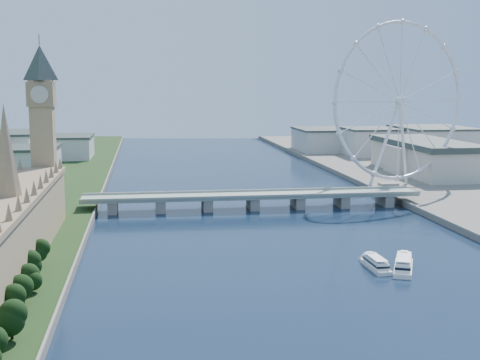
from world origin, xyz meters
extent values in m
cube|color=tan|center=(-128.00, 170.00, 17.00)|extent=(24.00, 200.00, 28.00)
cone|color=#937A59|center=(-128.00, 170.00, 53.00)|extent=(12.00, 12.00, 40.00)
cube|color=tan|center=(-128.00, 278.00, 43.00)|extent=(13.00, 13.00, 80.00)
cube|color=#937A59|center=(-128.00, 278.00, 75.00)|extent=(15.00, 15.00, 14.00)
pyramid|color=#2D3833|center=(-128.00, 278.00, 103.00)|extent=(20.02, 20.02, 20.00)
cube|color=gray|center=(0.00, 300.00, 8.50)|extent=(220.00, 22.00, 2.00)
cube|color=gray|center=(-90.00, 300.00, 3.75)|extent=(6.00, 20.00, 7.50)
cube|color=gray|center=(-60.00, 300.00, 3.75)|extent=(6.00, 20.00, 7.50)
cube|color=gray|center=(-30.00, 300.00, 3.75)|extent=(6.00, 20.00, 7.50)
cube|color=gray|center=(0.00, 300.00, 3.75)|extent=(6.00, 20.00, 7.50)
cube|color=gray|center=(30.00, 300.00, 3.75)|extent=(6.00, 20.00, 7.50)
cube|color=gray|center=(60.00, 300.00, 3.75)|extent=(6.00, 20.00, 7.50)
cube|color=gray|center=(90.00, 300.00, 3.75)|extent=(6.00, 20.00, 7.50)
torus|color=silver|center=(120.00, 355.00, 68.00)|extent=(113.60, 39.12, 118.60)
cylinder|color=silver|center=(120.00, 355.00, 68.00)|extent=(7.25, 6.61, 6.00)
cube|color=gray|center=(117.00, 365.00, 4.00)|extent=(14.00, 10.00, 2.00)
cube|color=beige|center=(-160.00, 430.00, 16.00)|extent=(40.00, 60.00, 26.00)
cube|color=beige|center=(-200.00, 520.00, 19.00)|extent=(60.00, 80.00, 32.00)
cube|color=beige|center=(-150.00, 600.00, 14.00)|extent=(50.00, 70.00, 22.00)
cube|color=beige|center=(180.00, 580.00, 17.00)|extent=(60.00, 60.00, 28.00)
cube|color=beige|center=(240.00, 560.00, 18.00)|extent=(70.00, 90.00, 30.00)
cube|color=beige|center=(140.00, 640.00, 15.00)|extent=(60.00, 80.00, 24.00)
camera|label=1|loc=(-69.40, -124.29, 81.07)|focal=50.00mm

